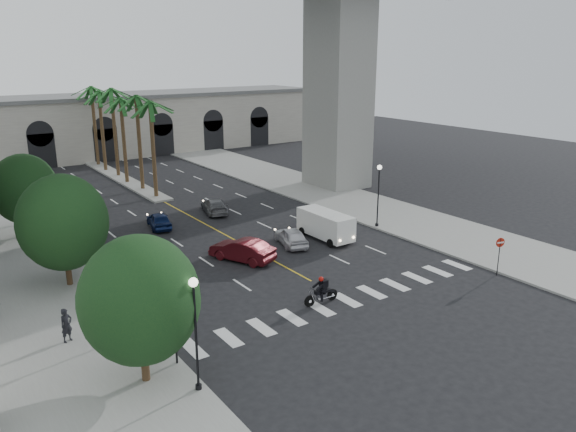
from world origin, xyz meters
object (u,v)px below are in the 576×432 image
Objects in this scene: car_a at (291,236)px; cargo_van at (326,224)px; motorcycle_rider at (322,291)px; pedestrian_a at (66,325)px; traffic_signal_far at (142,288)px; car_d at (214,206)px; lamp_post_left_far at (66,212)px; traffic_signal_near at (174,317)px; lamp_post_right at (378,190)px; car_e at (159,220)px; car_c at (147,258)px; car_b at (242,250)px; do_not_enter_sign at (500,248)px; lamp_post_left_near at (195,325)px.

cargo_van is (3.04, -0.36, 0.51)m from car_a.
pedestrian_a is (-13.52, 3.53, 0.28)m from motorcycle_rider.
traffic_signal_far is 0.80× the size of car_d.
lamp_post_left_far is 14.08m from pedestrian_a.
lamp_post_left_far is 18.51m from traffic_signal_near.
lamp_post_right is 1.35× the size of car_e.
lamp_post_left_far is 1.47× the size of traffic_signal_near.
car_c reaches higher than car_d.
car_c is 1.12× the size of cargo_van.
motorcycle_rider is 0.49× the size of car_b.
motorcycle_rider is at bearing -145.11° from lamp_post_right.
car_a is at bearing 164.07° from car_b.
motorcycle_rider is 12.60m from do_not_enter_sign.
lamp_post_left_far and lamp_post_right have the same top height.
do_not_enter_sign is (14.30, -22.54, 1.22)m from car_e.
do_not_enter_sign is (22.07, -20.21, -1.33)m from lamp_post_left_far.
traffic_signal_near reaches higher than pedestrian_a.
traffic_signal_near is at bearing -148.88° from cargo_van.
lamp_post_left_near is 1.17× the size of car_d.
lamp_post_left_near is 6.54m from traffic_signal_far.
traffic_signal_far is at bearing 41.88° from car_a.
traffic_signal_near is 1.00× the size of traffic_signal_far.
car_d is at bearing 21.23° from pedestrian_a.
car_d is 2.57× the size of pedestrian_a.
motorcycle_rider is at bearing 107.73° from car_e.
lamp_post_right is 2.29× the size of motorcycle_rider.
car_c is at bearing 7.43° from car_a.
lamp_post_left_far reaches higher than do_not_enter_sign.
car_a is 0.72× the size of car_c.
lamp_post_right reaches higher than car_d.
lamp_post_left_far is 14.52m from traffic_signal_far.
lamp_post_left_near is 28.42m from car_d.
lamp_post_left_near reaches higher than cargo_van.
traffic_signal_near is at bearing 87.71° from lamp_post_left_near.
lamp_post_right is at bearing 36.00° from motorcycle_rider.
car_b is 6.51m from car_c.
lamp_post_left_near is at bearing -88.44° from pedestrian_a.
traffic_signal_far reaches higher than car_c.
car_c is at bearing 173.89° from lamp_post_right.
cargo_van is (9.63, -10.23, 0.53)m from car_e.
pedestrian_a is at bearing -177.09° from do_not_enter_sign.
traffic_signal_far is 0.76× the size of car_b.
pedestrian_a is at bearing 115.28° from lamp_post_left_near.
traffic_signal_near is at bearing -170.02° from motorcycle_rider.
lamp_post_left_near is 15.66m from car_c.
pedestrian_a is (-26.37, -5.44, -2.18)m from lamp_post_right.
lamp_post_right is at bearing 104.28° from do_not_enter_sign.
lamp_post_right is (22.80, -8.00, 0.00)m from lamp_post_left_far.
car_b is at bearing 24.55° from car_a.
lamp_post_left_far is 1.11× the size of car_b.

